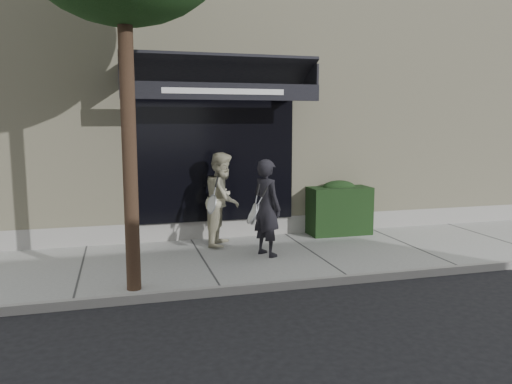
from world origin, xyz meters
name	(u,v)px	position (x,y,z in m)	size (l,w,h in m)	color
ground	(311,258)	(0.00, 0.00, 0.00)	(80.00, 80.00, 0.00)	black
sidewalk	(311,254)	(0.00, 0.00, 0.06)	(20.00, 3.00, 0.12)	gray
curb	(348,279)	(0.00, -1.55, 0.07)	(20.00, 0.10, 0.14)	gray
building_facade	(245,112)	(-0.01, 4.96, 2.74)	(14.30, 8.04, 5.64)	beige
hedge	(338,208)	(1.10, 1.25, 0.66)	(1.30, 0.70, 1.14)	black
pedestrian_front	(267,208)	(-0.87, -0.04, 0.98)	(0.73, 0.79, 1.72)	black
pedestrian_back	(223,199)	(-1.46, 0.92, 1.01)	(0.97, 1.07, 1.79)	#B6B091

